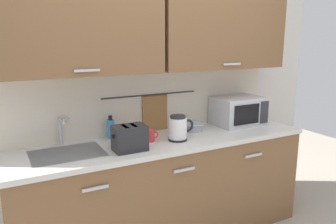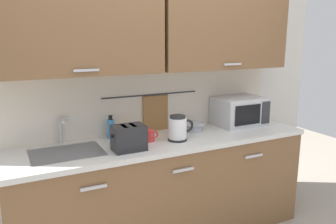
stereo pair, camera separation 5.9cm
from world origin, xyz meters
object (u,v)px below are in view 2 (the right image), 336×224
at_px(electric_kettle, 178,128).
at_px(dish_soap_bottle, 111,128).
at_px(mug_near_sink, 128,132).
at_px(mug_by_kettle, 150,136).
at_px(microwave, 239,111).
at_px(mixing_bowl, 193,126).
at_px(toaster, 129,138).

xyz_separation_m(electric_kettle, dish_soap_bottle, (-0.47, 0.30, -0.01)).
xyz_separation_m(mug_near_sink, mug_by_kettle, (0.12, -0.18, 0.00)).
distance_m(microwave, mixing_bowl, 0.52).
distance_m(mug_near_sink, mug_by_kettle, 0.22).
xyz_separation_m(microwave, dish_soap_bottle, (-1.24, 0.12, -0.05)).
distance_m(microwave, mug_near_sink, 1.11).
relative_size(microwave, dish_soap_bottle, 2.35).
relative_size(electric_kettle, mug_by_kettle, 1.89).
height_order(electric_kettle, mixing_bowl, electric_kettle).
bearing_deg(mug_near_sink, dish_soap_bottle, 163.57).
relative_size(microwave, mug_near_sink, 3.83).
height_order(electric_kettle, mug_by_kettle, electric_kettle).
xyz_separation_m(mug_near_sink, mixing_bowl, (0.59, -0.07, -0.00)).
relative_size(electric_kettle, toaster, 0.89).
distance_m(microwave, dish_soap_bottle, 1.25).
height_order(dish_soap_bottle, mug_near_sink, dish_soap_bottle).
height_order(dish_soap_bottle, mixing_bowl, dish_soap_bottle).
height_order(microwave, mug_near_sink, microwave).
relative_size(dish_soap_bottle, mixing_bowl, 0.92).
bearing_deg(mug_near_sink, microwave, -4.05).
bearing_deg(mug_near_sink, mug_by_kettle, -57.32).
xyz_separation_m(mixing_bowl, mug_by_kettle, (-0.47, -0.11, 0.00)).
relative_size(dish_soap_bottle, toaster, 0.77).
xyz_separation_m(dish_soap_bottle, mug_by_kettle, (0.25, -0.22, -0.04)).
bearing_deg(microwave, mug_near_sink, 175.95).
bearing_deg(mug_near_sink, electric_kettle, -37.59).
height_order(mug_near_sink, toaster, toaster).
distance_m(dish_soap_bottle, mug_near_sink, 0.15).
xyz_separation_m(electric_kettle, mug_near_sink, (-0.34, 0.26, -0.05)).
bearing_deg(mixing_bowl, mug_near_sink, 172.92).
distance_m(dish_soap_bottle, mug_by_kettle, 0.34).
bearing_deg(toaster, mug_near_sink, 71.18).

